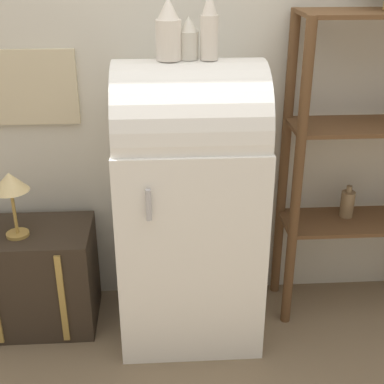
# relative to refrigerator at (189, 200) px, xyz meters

# --- Properties ---
(ground_plane) EXTENTS (12.00, 12.00, 0.00)m
(ground_plane) POSITION_rel_refrigerator_xyz_m (0.00, -0.24, -0.72)
(ground_plane) COLOR #7A664C
(wall_back) EXTENTS (7.00, 0.09, 2.70)m
(wall_back) POSITION_rel_refrigerator_xyz_m (-0.01, 0.33, 0.63)
(wall_back) COLOR beige
(wall_back) RESTS_ON ground_plane
(refrigerator) EXTENTS (0.68, 0.64, 1.39)m
(refrigerator) POSITION_rel_refrigerator_xyz_m (0.00, 0.00, 0.00)
(refrigerator) COLOR white
(refrigerator) RESTS_ON ground_plane
(suitcase_trunk) EXTENTS (0.59, 0.41, 0.55)m
(suitcase_trunk) POSITION_rel_refrigerator_xyz_m (-0.79, 0.06, -0.45)
(suitcase_trunk) COLOR #33281E
(suitcase_trunk) RESTS_ON ground_plane
(shelf_unit) EXTENTS (0.78, 0.33, 1.57)m
(shelf_unit) POSITION_rel_refrigerator_xyz_m (0.90, 0.12, 0.18)
(shelf_unit) COLOR brown
(shelf_unit) RESTS_ON ground_plane
(vase_left) EXTENTS (0.11, 0.11, 0.25)m
(vase_left) POSITION_rel_refrigerator_xyz_m (-0.08, -0.01, 0.79)
(vase_left) COLOR silver
(vase_left) RESTS_ON refrigerator
(vase_center) EXTENTS (0.08, 0.08, 0.18)m
(vase_center) POSITION_rel_refrigerator_xyz_m (0.00, 0.01, 0.75)
(vase_center) COLOR beige
(vase_center) RESTS_ON refrigerator
(vase_right) EXTENTS (0.08, 0.08, 0.28)m
(vase_right) POSITION_rel_refrigerator_xyz_m (0.09, -0.01, 0.80)
(vase_right) COLOR silver
(vase_right) RESTS_ON refrigerator
(desk_lamp) EXTENTS (0.17, 0.17, 0.33)m
(desk_lamp) POSITION_rel_refrigerator_xyz_m (-0.84, 0.02, 0.09)
(desk_lamp) COLOR #AD8942
(desk_lamp) RESTS_ON suitcase_trunk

